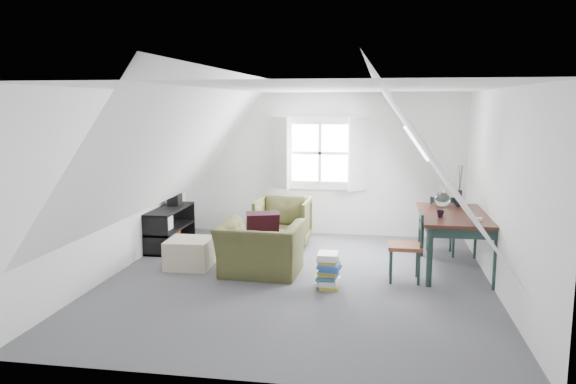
% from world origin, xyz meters
% --- Properties ---
extents(floor, '(5.50, 5.50, 0.00)m').
position_xyz_m(floor, '(0.00, 0.00, 0.00)').
color(floor, '#4F4F54').
rests_on(floor, ground).
extents(ceiling, '(5.50, 5.50, 0.00)m').
position_xyz_m(ceiling, '(0.00, 0.00, 2.50)').
color(ceiling, white).
rests_on(ceiling, wall_back).
extents(wall_back, '(5.00, 0.00, 5.00)m').
position_xyz_m(wall_back, '(0.00, 2.75, 1.25)').
color(wall_back, silver).
rests_on(wall_back, ground).
extents(wall_front, '(5.00, 0.00, 5.00)m').
position_xyz_m(wall_front, '(0.00, -2.75, 1.25)').
color(wall_front, silver).
rests_on(wall_front, ground).
extents(wall_left, '(0.00, 5.50, 5.50)m').
position_xyz_m(wall_left, '(-2.50, 0.00, 1.25)').
color(wall_left, silver).
rests_on(wall_left, ground).
extents(wall_right, '(0.00, 5.50, 5.50)m').
position_xyz_m(wall_right, '(2.50, 0.00, 1.25)').
color(wall_right, silver).
rests_on(wall_right, ground).
extents(slope_left, '(3.19, 5.50, 4.48)m').
position_xyz_m(slope_left, '(-1.55, 0.00, 1.78)').
color(slope_left, white).
rests_on(slope_left, wall_left).
extents(slope_right, '(3.19, 5.50, 4.48)m').
position_xyz_m(slope_right, '(1.55, 0.00, 1.78)').
color(slope_right, white).
rests_on(slope_right, wall_right).
extents(dormer_window, '(1.71, 0.35, 1.30)m').
position_xyz_m(dormer_window, '(0.00, 2.68, 1.45)').
color(dormer_window, white).
rests_on(dormer_window, wall_back).
extents(skylight, '(0.35, 0.75, 0.47)m').
position_xyz_m(skylight, '(1.55, 1.30, 1.75)').
color(skylight, white).
rests_on(skylight, slope_right).
extents(armchair_near, '(1.13, 1.00, 0.71)m').
position_xyz_m(armchair_near, '(-0.53, 0.20, 0.00)').
color(armchair_near, '#444423').
rests_on(armchair_near, floor).
extents(armchair_far, '(0.86, 0.88, 0.79)m').
position_xyz_m(armchair_far, '(-0.50, 1.79, 0.00)').
color(armchair_far, '#444423').
rests_on(armchair_far, floor).
extents(throw_pillow, '(0.51, 0.39, 0.47)m').
position_xyz_m(throw_pillow, '(-0.53, 0.35, 0.62)').
color(throw_pillow, '#350E1A').
rests_on(throw_pillow, armchair_near).
extents(ottoman, '(0.63, 0.63, 0.41)m').
position_xyz_m(ottoman, '(-1.60, 0.37, 0.20)').
color(ottoman, tan).
rests_on(ottoman, floor).
extents(dining_table, '(0.98, 1.64, 0.82)m').
position_xyz_m(dining_table, '(2.10, 0.77, 0.71)').
color(dining_table, '#34140C').
rests_on(dining_table, floor).
extents(demijohn, '(0.22, 0.22, 0.31)m').
position_xyz_m(demijohn, '(1.95, 1.22, 0.95)').
color(demijohn, silver).
rests_on(demijohn, dining_table).
extents(vase_twigs, '(0.08, 0.09, 0.61)m').
position_xyz_m(vase_twigs, '(2.20, 1.32, 0.96)').
color(vase_twigs, black).
rests_on(vase_twigs, dining_table).
extents(cup, '(0.11, 0.11, 0.10)m').
position_xyz_m(cup, '(1.85, 0.47, 0.82)').
color(cup, black).
rests_on(cup, dining_table).
extents(paper_box, '(0.12, 0.09, 0.04)m').
position_xyz_m(paper_box, '(2.30, 0.32, 0.84)').
color(paper_box, white).
rests_on(paper_box, dining_table).
extents(dining_chair_far, '(0.44, 0.44, 0.93)m').
position_xyz_m(dining_chair_far, '(1.99, 1.63, 0.49)').
color(dining_chair_far, brown).
rests_on(dining_chair_far, floor).
extents(dining_chair_near, '(0.43, 0.43, 0.92)m').
position_xyz_m(dining_chair_near, '(1.43, 0.24, 0.48)').
color(dining_chair_near, brown).
rests_on(dining_chair_near, floor).
extents(media_shelf, '(0.42, 1.25, 0.64)m').
position_xyz_m(media_shelf, '(-2.30, 1.37, 0.29)').
color(media_shelf, black).
rests_on(media_shelf, floor).
extents(electronics_box, '(0.20, 0.27, 0.21)m').
position_xyz_m(electronics_box, '(-2.30, 1.66, 0.73)').
color(electronics_box, black).
rests_on(electronics_box, media_shelf).
extents(magazine_stack, '(0.33, 0.39, 0.44)m').
position_xyz_m(magazine_stack, '(0.43, -0.21, 0.22)').
color(magazine_stack, '#B29933').
rests_on(magazine_stack, floor).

